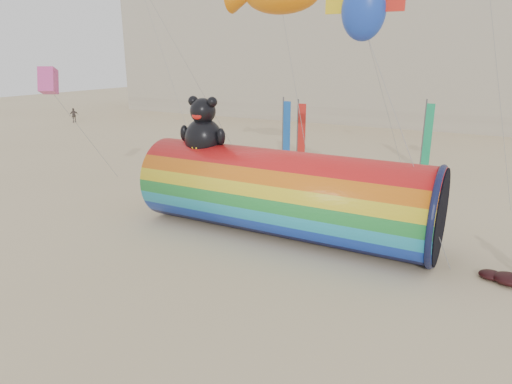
% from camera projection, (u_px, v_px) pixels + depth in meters
% --- Properties ---
extents(ground, '(160.00, 160.00, 0.00)m').
position_uv_depth(ground, '(229.00, 253.00, 19.53)').
color(ground, '#CCB58C').
rests_on(ground, ground).
extents(hotel_building, '(60.40, 15.40, 20.60)m').
position_uv_depth(hotel_building, '(332.00, 38.00, 60.74)').
color(hotel_building, '#B7AD99').
rests_on(hotel_building, ground).
extents(windsock_assembly, '(13.75, 4.19, 6.34)m').
position_uv_depth(windsock_assembly, '(283.00, 191.00, 21.01)').
color(windsock_assembly, red).
rests_on(windsock_assembly, ground).
extents(festival_banners, '(10.14, 4.43, 5.20)m').
position_uv_depth(festival_banners, '(337.00, 135.00, 32.84)').
color(festival_banners, '#59595E').
rests_on(festival_banners, ground).
extents(beachgoers, '(71.67, 45.13, 1.85)m').
position_uv_depth(beachgoers, '(357.00, 356.00, 11.48)').
color(beachgoers, '#33333F').
rests_on(beachgoers, ground).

